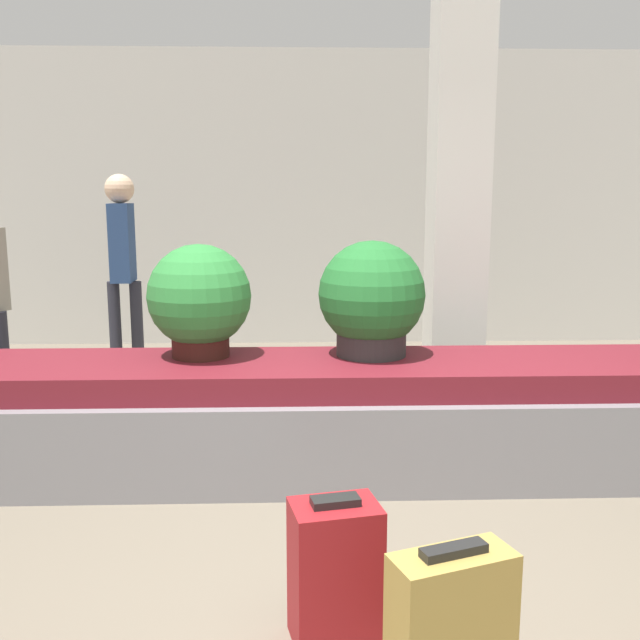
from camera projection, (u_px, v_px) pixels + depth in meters
ground_plane at (335, 637)px, 2.73m from camera, size 18.00×18.00×0.00m
back_wall at (309, 200)px, 7.86m from camera, size 18.00×0.06×3.20m
carousel at (320, 417)px, 4.35m from camera, size 6.82×0.97×0.68m
pillar at (457, 203)px, 5.46m from camera, size 0.42×0.42×3.20m
suitcase_2 at (451, 635)px, 2.28m from camera, size 0.43×0.30×0.60m
suitcase_3 at (335, 572)px, 2.68m from camera, size 0.37×0.30×0.58m
potted_plant_0 at (199, 300)px, 4.34m from camera, size 0.63×0.63×0.69m
potted_plant_2 at (372, 299)px, 4.38m from camera, size 0.66×0.66×0.71m
traveler_0 at (123, 255)px, 6.42m from camera, size 0.31×0.33×1.85m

